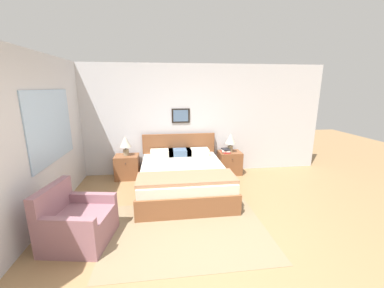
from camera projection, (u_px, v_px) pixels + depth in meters
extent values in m
plane|color=#99754C|center=(202.00, 250.00, 3.07)|extent=(16.00, 16.00, 0.00)
cube|color=silver|center=(181.00, 120.00, 5.64)|extent=(6.99, 0.06, 2.60)
cube|color=black|center=(181.00, 116.00, 5.57)|extent=(0.43, 0.02, 0.34)
cube|color=slate|center=(181.00, 116.00, 5.56)|extent=(0.35, 0.00, 0.27)
cube|color=silver|center=(49.00, 135.00, 3.90)|extent=(0.06, 5.36, 2.60)
cube|color=#9EBCDB|center=(51.00, 126.00, 3.89)|extent=(0.02, 1.54, 1.18)
cube|color=#897556|center=(187.00, 230.00, 3.49)|extent=(2.35, 1.74, 0.01)
cube|color=brown|center=(183.00, 185.00, 4.79)|extent=(1.73, 2.15, 0.28)
cube|color=brown|center=(189.00, 200.00, 3.74)|extent=(1.73, 0.06, 0.08)
cube|color=beige|center=(183.00, 172.00, 4.72)|extent=(1.66, 2.06, 0.24)
cube|color=brown|center=(179.00, 143.00, 5.65)|extent=(1.73, 0.06, 0.46)
cube|color=#9E7051|center=(187.00, 178.00, 4.04)|extent=(1.69, 0.60, 0.06)
cube|color=beige|center=(162.00, 153.00, 5.41)|extent=(0.52, 0.32, 0.14)
cube|color=beige|center=(197.00, 152.00, 5.51)|extent=(0.52, 0.32, 0.14)
cube|color=slate|center=(180.00, 152.00, 5.46)|extent=(0.52, 0.32, 0.14)
cube|color=#8E606B|center=(80.00, 228.00, 3.20)|extent=(0.91, 0.90, 0.42)
cube|color=#8E606B|center=(52.00, 200.00, 3.12)|extent=(0.25, 0.79, 0.39)
cube|color=#8E606B|center=(89.00, 198.00, 3.47)|extent=(0.80, 0.23, 0.14)
cube|color=#8E606B|center=(63.00, 224.00, 2.81)|extent=(0.80, 0.23, 0.14)
cube|color=brown|center=(127.00, 167.00, 5.44)|extent=(0.53, 0.44, 0.55)
sphere|color=#332D28|center=(125.00, 164.00, 5.18)|extent=(0.02, 0.02, 0.02)
cube|color=brown|center=(230.00, 163.00, 5.74)|extent=(0.53, 0.44, 0.55)
sphere|color=#332D28|center=(233.00, 159.00, 5.48)|extent=(0.02, 0.02, 0.02)
cylinder|color=gray|center=(126.00, 152.00, 5.36)|extent=(0.13, 0.13, 0.14)
cylinder|color=gray|center=(126.00, 148.00, 5.34)|extent=(0.02, 0.02, 0.06)
cone|color=beige|center=(125.00, 141.00, 5.30)|extent=(0.25, 0.25, 0.25)
cylinder|color=gray|center=(230.00, 149.00, 5.67)|extent=(0.13, 0.13, 0.14)
cylinder|color=gray|center=(230.00, 145.00, 5.64)|extent=(0.02, 0.02, 0.06)
cone|color=beige|center=(231.00, 138.00, 5.60)|extent=(0.25, 0.25, 0.25)
cube|color=#B7332D|center=(226.00, 152.00, 5.61)|extent=(0.19, 0.27, 0.03)
cube|color=silver|center=(226.00, 151.00, 5.61)|extent=(0.22, 0.25, 0.04)
cube|color=#232328|center=(226.00, 149.00, 5.60)|extent=(0.18, 0.25, 0.03)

